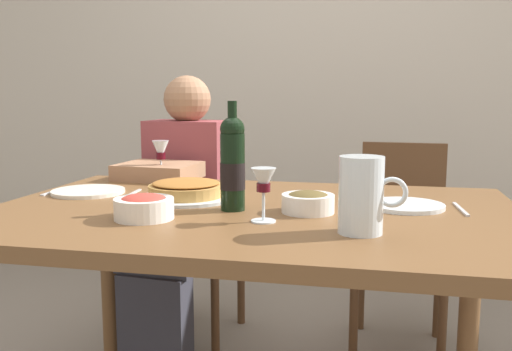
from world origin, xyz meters
TOP-DOWN VIEW (x-y plane):
  - back_wall at (0.00, 1.96)m, footprint 8.00×0.10m
  - dining_table at (0.00, 0.00)m, footprint 1.50×1.00m
  - wine_bottle at (-0.05, -0.03)m, footprint 0.07×0.07m
  - water_pitcher at (0.31, -0.22)m, footprint 0.16×0.10m
  - baked_tart at (-0.23, 0.09)m, footprint 0.30×0.30m
  - salad_bowl at (-0.25, -0.19)m, footprint 0.16×0.16m
  - olive_bowl at (0.16, -0.02)m, footprint 0.15×0.15m
  - wine_glass_left_diner at (-0.45, 0.43)m, footprint 0.06×0.06m
  - wine_glass_right_diner at (0.06, -0.16)m, footprint 0.06×0.06m
  - dinner_plate_left_setting at (-0.58, 0.12)m, footprint 0.24×0.24m
  - dinner_plate_right_setting at (0.43, 0.10)m, footprint 0.22×0.22m
  - fork_left_setting at (-0.70, 0.12)m, footprint 0.02×0.16m
  - knife_left_setting at (-0.43, 0.12)m, footprint 0.03×0.18m
  - knife_right_setting at (0.58, 0.10)m, footprint 0.02×0.18m
  - spoon_right_setting at (0.28, 0.10)m, footprint 0.03×0.16m
  - chair_left at (-0.44, 0.87)m, footprint 0.43×0.43m
  - diner_left at (-0.46, 0.63)m, footprint 0.36×0.52m
  - chair_right at (0.45, 0.90)m, footprint 0.42×0.42m

SIDE VIEW (x-z plane):
  - chair_left at x=-0.44m, z-range 0.06..0.93m
  - chair_right at x=0.45m, z-range 0.06..0.93m
  - diner_left at x=-0.46m, z-range 0.04..1.20m
  - dining_table at x=0.00m, z-range 0.29..1.05m
  - fork_left_setting at x=-0.70m, z-range 0.76..0.76m
  - knife_left_setting at x=-0.43m, z-range 0.76..0.76m
  - knife_right_setting at x=0.58m, z-range 0.76..0.76m
  - spoon_right_setting at x=0.28m, z-range 0.76..0.76m
  - dinner_plate_left_setting at x=-0.58m, z-range 0.76..0.77m
  - dinner_plate_right_setting at x=0.43m, z-range 0.76..0.77m
  - baked_tart at x=-0.23m, z-range 0.76..0.82m
  - olive_bowl at x=0.16m, z-range 0.76..0.82m
  - salad_bowl at x=-0.25m, z-range 0.76..0.83m
  - water_pitcher at x=0.31m, z-range 0.75..0.93m
  - wine_glass_right_diner at x=0.06m, z-range 0.79..0.93m
  - wine_glass_left_diner at x=-0.45m, z-range 0.79..0.94m
  - wine_bottle at x=-0.05m, z-range 0.74..1.04m
  - back_wall at x=0.00m, z-range 0.00..2.80m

